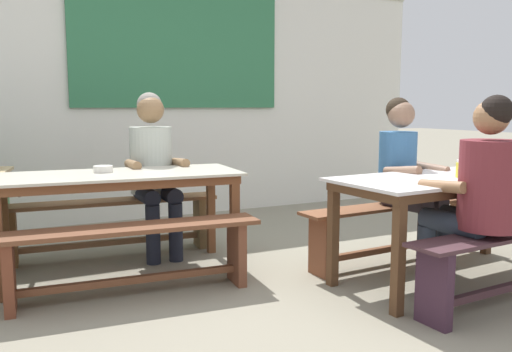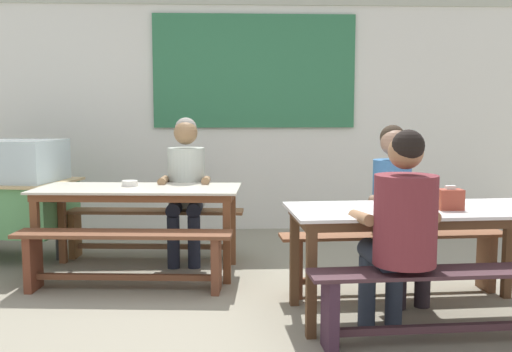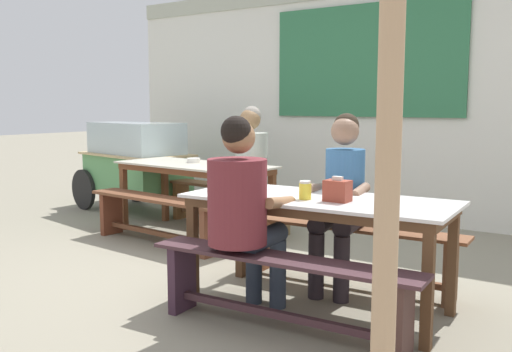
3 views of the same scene
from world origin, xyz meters
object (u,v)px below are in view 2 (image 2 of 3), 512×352
(bench_near_front, at_px, (452,296))
(person_right_near_table, at_px, (396,201))
(soup_bowl, at_px, (130,183))
(bench_near_back, at_px, (393,254))
(bench_far_front, at_px, (124,251))
(dining_table_near, at_px, (421,219))
(tissue_box, at_px, (450,199))
(person_near_front, at_px, (401,224))
(condiment_jar, at_px, (421,202))
(person_center_facing, at_px, (186,179))
(bench_far_back, at_px, (152,225))
(dining_table_far, at_px, (139,196))

(bench_near_front, relative_size, person_right_near_table, 1.34)
(bench_near_front, distance_m, soup_bowl, 2.81)
(bench_near_back, bearing_deg, bench_far_front, 176.25)
(dining_table_near, height_order, tissue_box, tissue_box)
(person_near_front, xyz_separation_m, condiment_jar, (0.23, 0.35, 0.07))
(person_near_front, bearing_deg, person_center_facing, 124.52)
(dining_table_near, relative_size, condiment_jar, 15.12)
(bench_near_front, relative_size, condiment_jar, 14.42)
(tissue_box, xyz_separation_m, soup_bowl, (-2.29, 1.30, -0.04))
(person_right_near_table, distance_m, tissue_box, 0.54)
(dining_table_near, relative_size, bench_far_back, 1.04)
(bench_far_back, bearing_deg, bench_far_front, -94.36)
(person_center_facing, bearing_deg, soup_bowl, -144.34)
(dining_table_near, relative_size, person_right_near_table, 1.40)
(person_right_near_table, bearing_deg, condiment_jar, -89.69)
(bench_far_back, relative_size, tissue_box, 10.96)
(condiment_jar, bearing_deg, bench_far_back, 137.99)
(bench_near_front, bearing_deg, dining_table_near, 93.33)
(bench_far_front, height_order, person_right_near_table, person_right_near_table)
(bench_far_back, relative_size, bench_far_front, 1.03)
(dining_table_near, xyz_separation_m, bench_near_front, (0.03, -0.51, -0.36))
(person_center_facing, bearing_deg, bench_far_back, 164.91)
(bench_far_front, xyz_separation_m, person_right_near_table, (2.03, -0.22, 0.40))
(bench_near_back, bearing_deg, tissue_box, -70.99)
(bench_near_back, bearing_deg, person_near_front, -104.11)
(bench_near_back, xyz_separation_m, soup_bowl, (-2.09, 0.73, 0.46))
(person_near_front, bearing_deg, dining_table_far, 137.60)
(person_near_front, relative_size, tissue_box, 8.07)
(dining_table_near, xyz_separation_m, bench_far_back, (-1.99, 1.65, -0.35))
(condiment_jar, bearing_deg, tissue_box, 11.13)
(dining_table_near, height_order, bench_near_back, dining_table_near)
(dining_table_near, height_order, bench_near_front, dining_table_near)
(bench_near_back, xyz_separation_m, person_center_facing, (-1.63, 1.06, 0.45))
(person_center_facing, distance_m, soup_bowl, 0.56)
(soup_bowl, bearing_deg, condiment_jar, -32.90)
(person_center_facing, xyz_separation_m, condiment_jar, (1.63, -1.67, 0.04))
(bench_near_front, xyz_separation_m, tissue_box, (0.14, 0.44, 0.50))
(dining_table_far, height_order, bench_far_front, dining_table_far)
(soup_bowl, bearing_deg, tissue_box, -29.72)
(condiment_jar, bearing_deg, person_right_near_table, 90.31)
(bench_far_front, distance_m, condiment_jar, 2.22)
(dining_table_near, relative_size, bench_far_front, 1.07)
(dining_table_far, bearing_deg, bench_far_front, -94.36)
(dining_table_far, bearing_deg, person_right_near_table, -19.94)
(soup_bowl, bearing_deg, bench_near_front, -39.13)
(dining_table_near, xyz_separation_m, bench_near_back, (-0.03, 0.51, -0.36))
(dining_table_far, distance_m, person_center_facing, 0.56)
(bench_near_back, distance_m, person_right_near_table, 0.42)
(condiment_jar, bearing_deg, bench_near_front, -80.38)
(bench_far_front, relative_size, bench_near_front, 0.98)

